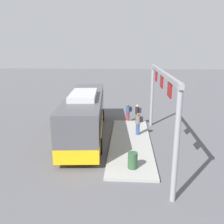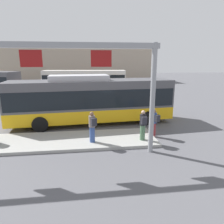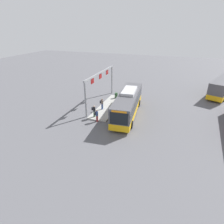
{
  "view_description": "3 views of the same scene",
  "coord_description": "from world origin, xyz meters",
  "px_view_note": "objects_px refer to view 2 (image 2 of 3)",
  "views": [
    {
      "loc": [
        -17.3,
        -3.17,
        6.48
      ],
      "look_at": [
        1.7,
        -1.91,
        1.39
      ],
      "focal_mm": 38.53,
      "sensor_mm": 36.0,
      "label": 1
    },
    {
      "loc": [
        -0.43,
        -14.46,
        4.42
      ],
      "look_at": [
        1.19,
        -1.94,
        1.27
      ],
      "focal_mm": 33.19,
      "sensor_mm": 36.0,
      "label": 2
    },
    {
      "loc": [
        23.58,
        6.01,
        11.65
      ],
      "look_at": [
        3.71,
        -1.04,
        1.82
      ],
      "focal_mm": 29.83,
      "sensor_mm": 36.0,
      "label": 3
    }
  ],
  "objects_px": {
    "person_boarding": "(154,122)",
    "bus_background_left": "(85,80)",
    "person_waiting_mid": "(92,126)",
    "person_waiting_near": "(143,124)",
    "bus_main": "(92,99)"
  },
  "relations": [
    {
      "from": "person_boarding",
      "to": "bus_background_left",
      "type": "bearing_deg",
      "value": -17.27
    },
    {
      "from": "bus_background_left",
      "to": "person_waiting_mid",
      "type": "bearing_deg",
      "value": -83.95
    },
    {
      "from": "person_waiting_near",
      "to": "person_waiting_mid",
      "type": "height_order",
      "value": "same"
    },
    {
      "from": "bus_main",
      "to": "person_waiting_mid",
      "type": "relative_size",
      "value": 6.88
    },
    {
      "from": "bus_main",
      "to": "person_boarding",
      "type": "relative_size",
      "value": 6.88
    },
    {
      "from": "bus_background_left",
      "to": "bus_main",
      "type": "bearing_deg",
      "value": -83.16
    },
    {
      "from": "bus_background_left",
      "to": "person_boarding",
      "type": "distance_m",
      "value": 18.6
    },
    {
      "from": "bus_main",
      "to": "person_waiting_mid",
      "type": "height_order",
      "value": "bus_main"
    },
    {
      "from": "bus_main",
      "to": "person_waiting_near",
      "type": "xyz_separation_m",
      "value": [
        2.61,
        -4.05,
        -0.76
      ]
    },
    {
      "from": "person_boarding",
      "to": "person_waiting_near",
      "type": "distance_m",
      "value": 1.21
    },
    {
      "from": "bus_main",
      "to": "person_waiting_mid",
      "type": "bearing_deg",
      "value": -96.47
    },
    {
      "from": "bus_background_left",
      "to": "person_boarding",
      "type": "height_order",
      "value": "bus_background_left"
    },
    {
      "from": "bus_main",
      "to": "person_boarding",
      "type": "bearing_deg",
      "value": -47.42
    },
    {
      "from": "bus_main",
      "to": "person_waiting_near",
      "type": "relative_size",
      "value": 6.88
    },
    {
      "from": "bus_background_left",
      "to": "person_boarding",
      "type": "xyz_separation_m",
      "value": [
        4.01,
        -18.14,
        -0.89
      ]
    }
  ]
}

